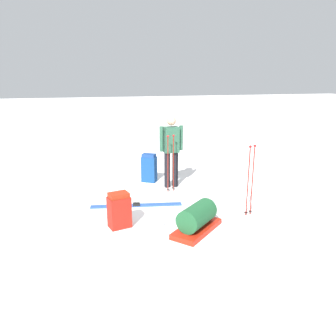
% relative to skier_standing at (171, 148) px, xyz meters
% --- Properties ---
extents(ground_plane, '(80.00, 80.00, 0.00)m').
position_rel_skier_standing_xyz_m(ground_plane, '(0.31, 0.80, -0.95)').
color(ground_plane, white).
extents(skier_standing, '(0.57, 0.23, 1.70)m').
position_rel_skier_standing_xyz_m(skier_standing, '(0.00, 0.00, 0.00)').
color(skier_standing, black).
rests_on(skier_standing, ground_plane).
extents(ski_pair_near, '(1.86, 0.52, 0.05)m').
position_rel_skier_standing_xyz_m(ski_pair_near, '(1.05, 0.99, -0.94)').
color(ski_pair_near, '#2D54A7').
rests_on(ski_pair_near, ground_plane).
extents(ski_pair_far, '(1.72, 1.23, 0.05)m').
position_rel_skier_standing_xyz_m(ski_pair_far, '(-0.05, 1.53, -0.94)').
color(ski_pair_far, silver).
rests_on(ski_pair_far, ground_plane).
extents(backpack_large_dark, '(0.42, 0.34, 0.63)m').
position_rel_skier_standing_xyz_m(backpack_large_dark, '(1.52, 1.88, -0.64)').
color(backpack_large_dark, maroon).
rests_on(backpack_large_dark, ground_plane).
extents(backpack_bright, '(0.42, 0.38, 0.72)m').
position_rel_skier_standing_xyz_m(backpack_bright, '(0.42, -0.54, -0.60)').
color(backpack_bright, navy).
rests_on(backpack_bright, ground_plane).
extents(ski_poles_planted_near, '(0.21, 0.11, 1.32)m').
position_rel_skier_standing_xyz_m(ski_poles_planted_near, '(0.11, 0.31, -0.22)').
color(ski_poles_planted_near, maroon).
rests_on(ski_poles_planted_near, ground_plane).
extents(ski_poles_planted_far, '(0.18, 0.10, 1.37)m').
position_rel_skier_standing_xyz_m(ski_poles_planted_far, '(-0.92, 2.04, -0.20)').
color(ski_poles_planted_far, maroon).
rests_on(ski_poles_planted_far, ground_plane).
extents(gear_sled, '(1.09, 1.02, 0.49)m').
position_rel_skier_standing_xyz_m(gear_sled, '(0.28, 2.42, -0.73)').
color(gear_sled, red).
rests_on(gear_sled, ground_plane).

